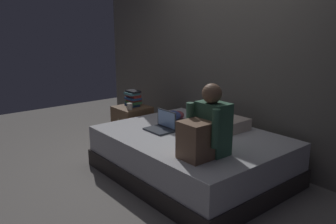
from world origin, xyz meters
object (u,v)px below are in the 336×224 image
Objects in this scene: laptop at (162,125)px; clothes_pile at (175,115)px; nightstand at (132,125)px; pillow at (222,122)px; person_sitting at (206,129)px; mug at (130,107)px; book_stack at (133,98)px; bed at (191,155)px.

laptop is 0.49m from clothes_pile.
nightstand is 1.42m from pillow.
pillow is (-0.49, 0.77, -0.19)m from person_sitting.
mug is at bearing -154.14° from clothes_pile.
pillow is 2.24× the size of clothes_pile.
book_stack reaches higher than laptop.
pillow is at bearing 84.72° from bed.
mug is 0.66m from clothes_pile.
pillow is at bearing 13.34° from book_stack.
person_sitting is at bearing -27.57° from clothes_pile.
person_sitting is 0.88m from laptop.
bed is 3.57× the size of pillow.
person_sitting is 0.93m from pillow.
nightstand is at bearing 167.43° from person_sitting.
clothes_pile is (0.75, 0.13, -0.11)m from book_stack.
nightstand is 1.05m from laptop.
pillow is (0.36, 0.61, 0.01)m from laptop.
laptop is (-0.85, 0.16, -0.20)m from person_sitting.
person_sitting is 2.62× the size of clothes_pile.
laptop is 1.28× the size of clothes_pile.
bed is 1.22m from mug.
person_sitting is (1.83, -0.41, 0.46)m from nightstand.
person_sitting reaches higher than book_stack.
pillow reaches higher than bed.
nightstand is at bearing 166.09° from laptop.
person_sitting reaches higher than mug.
book_stack is at bearing -170.30° from clothes_pile.
mug is at bearing -42.69° from nightstand.
nightstand is (-1.30, 0.09, 0.03)m from bed.
book_stack is (-1.01, 0.28, 0.11)m from laptop.
mug reaches higher than bed.
book_stack is (-1.33, 0.13, 0.41)m from bed.
book_stack is (-0.03, 0.04, 0.38)m from nightstand.
mug is (-1.70, 0.29, -0.15)m from person_sitting.
person_sitting is 1.73m from mug.
book_stack reaches higher than clothes_pile.
pillow is at bearing 17.65° from clothes_pile.
clothes_pile is (-0.26, 0.41, -0.00)m from laptop.
pillow reaches higher than clothes_pile.
pillow is at bearing 15.21° from nightstand.
laptop reaches higher than bed.
laptop reaches higher than clothes_pile.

